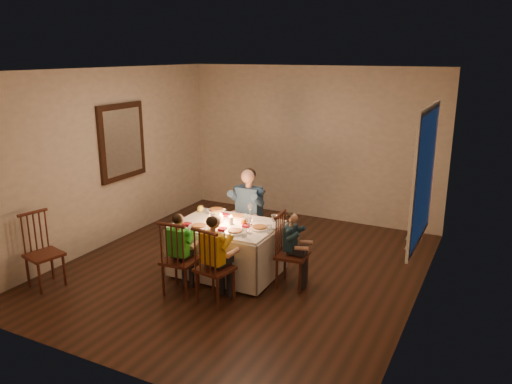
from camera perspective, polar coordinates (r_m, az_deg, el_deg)
The scene contains 26 objects.
ground at distance 6.80m, azimuth -1.60°, elevation -8.67°, with size 5.00×5.00×0.00m, color black.
wall_left at distance 7.69m, azimuth -16.61°, elevation 3.74°, with size 0.02×5.00×2.60m, color beige.
wall_right at distance 5.69m, azimuth 18.64°, elevation -0.49°, with size 0.02×5.00×2.60m, color beige.
wall_back at distance 8.61m, azimuth 6.33°, elevation 5.52°, with size 4.50×0.02×2.60m, color beige.
ceiling at distance 6.20m, azimuth -1.78°, elevation 13.79°, with size 5.00×5.00×0.00m, color white.
dining_table at distance 6.48m, azimuth -3.30°, elevation -5.29°, with size 1.33×0.97×0.66m.
chair_adult at distance 7.26m, azimuth -0.89°, elevation -7.04°, with size 0.38×0.37×0.93m, color #3C1710, non-canonical shape.
chair_near_left at distance 6.23m, azimuth -8.51°, elevation -11.25°, with size 0.38×0.37×0.93m, color #3C1710, non-canonical shape.
chair_near_right at distance 5.98m, azimuth -4.63°, elevation -12.35°, with size 0.38×0.37×0.93m, color #3C1710, non-canonical shape.
chair_end at distance 6.34m, azimuth 4.11°, elevation -10.63°, with size 0.38×0.37×0.93m, color #3C1710, non-canonical shape.
chair_extra at distance 6.82m, azimuth -22.68°, elevation -9.88°, with size 0.39×0.37×0.95m, color #3C1710, non-canonical shape.
adult at distance 7.26m, azimuth -0.89°, elevation -7.04°, with size 0.46×0.42×1.26m, color navy, non-canonical shape.
child_green at distance 6.23m, azimuth -8.51°, elevation -11.25°, with size 0.32×0.29×1.00m, color green, non-canonical shape.
child_yellow at distance 5.98m, azimuth -4.63°, elevation -12.35°, with size 0.34×0.32×1.05m, color gold, non-canonical shape.
child_teal at distance 6.34m, azimuth 4.11°, elevation -10.63°, with size 0.29×0.26×0.95m, color #172E3B, non-canonical shape.
setting_adult at distance 6.63m, azimuth -2.19°, elevation -2.89°, with size 0.26×0.26×0.02m, color white.
setting_green at distance 6.30m, azimuth -6.56°, elevation -3.97°, with size 0.26×0.26×0.02m, color white.
setting_yellow at distance 6.10m, azimuth -2.40°, elevation -4.58°, with size 0.26×0.26×0.02m, color white.
setting_teal at distance 6.22m, azimuth 0.43°, elevation -4.14°, with size 0.26×0.26×0.02m, color white.
candle_left at distance 6.44m, azimuth -4.02°, elevation -3.11°, with size 0.06×0.06×0.10m, color silver.
candle_right at distance 6.37m, azimuth -2.87°, elevation -3.30°, with size 0.06×0.06×0.10m, color silver.
squash at distance 6.90m, azimuth -6.37°, elevation -1.91°, with size 0.09×0.09×0.09m, color yellow.
orange_fruit at distance 6.34m, azimuth -1.40°, elevation -3.47°, with size 0.08×0.08×0.08m, color orange.
serving_bowl at distance 6.81m, azimuth -4.55°, elevation -2.25°, with size 0.23×0.23×0.06m, color white.
wall_mirror at distance 7.85m, azimuth -15.05°, elevation 5.58°, with size 0.06×0.95×1.15m.
window_blinds at distance 5.74m, azimuth 18.54°, elevation 1.73°, with size 0.07×1.34×1.54m.
Camera 1 is at (2.97, -5.44, 2.80)m, focal length 35.00 mm.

